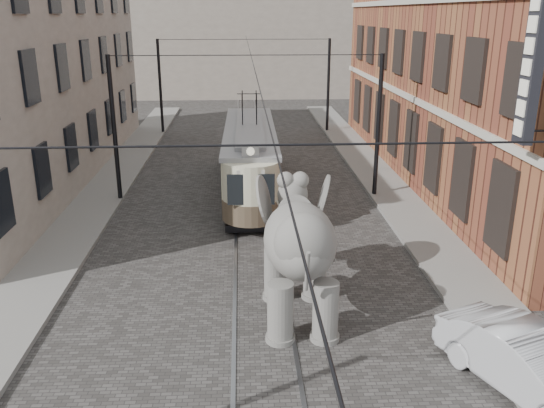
{
  "coord_description": "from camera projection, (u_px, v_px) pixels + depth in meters",
  "views": [
    {
      "loc": [
        -0.44,
        -17.0,
        7.53
      ],
      "look_at": [
        0.42,
        -0.94,
        2.1
      ],
      "focal_mm": 37.5,
      "sensor_mm": 36.0,
      "label": 1
    }
  ],
  "objects": [
    {
      "name": "sidewalk_left",
      "position": [
        55.0,
        258.0,
        18.16
      ],
      "size": [
        2.0,
        60.0,
        0.15
      ],
      "primitive_type": "cube",
      "color": "slate",
      "rests_on": "ground"
    },
    {
      "name": "stucco_building",
      "position": [
        9.0,
        71.0,
        25.82
      ],
      "size": [
        7.0,
        24.0,
        10.0
      ],
      "primitive_type": "cube",
      "color": "gray",
      "rests_on": "ground"
    },
    {
      "name": "ground",
      "position": [
        258.0,
        256.0,
        18.52
      ],
      "size": [
        120.0,
        120.0,
        0.0
      ],
      "primitive_type": "plane",
      "color": "#43403E"
    },
    {
      "name": "brick_building",
      "position": [
        493.0,
        48.0,
        25.67
      ],
      "size": [
        8.0,
        26.0,
        12.0
      ],
      "primitive_type": "cube",
      "color": "brown",
      "rests_on": "ground"
    },
    {
      "name": "sidewalk_right",
      "position": [
        438.0,
        250.0,
        18.8
      ],
      "size": [
        2.0,
        60.0,
        0.15
      ],
      "primitive_type": "cube",
      "color": "slate",
      "rests_on": "ground"
    },
    {
      "name": "distant_block",
      "position": [
        245.0,
        19.0,
        54.12
      ],
      "size": [
        28.0,
        10.0,
        14.0
      ],
      "primitive_type": "cube",
      "color": "gray",
      "rests_on": "ground"
    },
    {
      "name": "elephant",
      "position": [
        299.0,
        258.0,
        14.25
      ],
      "size": [
        3.07,
        5.53,
        3.38
      ],
      "primitive_type": null,
      "rotation": [
        0.0,
        0.0,
        -0.01
      ],
      "color": "slate",
      "rests_on": "ground"
    },
    {
      "name": "parked_car",
      "position": [
        528.0,
        363.0,
        11.7
      ],
      "size": [
        3.0,
        4.35,
        1.36
      ],
      "primitive_type": "imported",
      "rotation": [
        0.0,
        0.0,
        0.42
      ],
      "color": "#AFB0B4",
      "rests_on": "ground"
    },
    {
      "name": "tram",
      "position": [
        250.0,
        143.0,
        24.71
      ],
      "size": [
        2.36,
        10.89,
        4.31
      ],
      "primitive_type": null,
      "rotation": [
        0.0,
        0.0,
        -0.01
      ],
      "color": "beige",
      "rests_on": "ground"
    },
    {
      "name": "catenary",
      "position": [
        248.0,
        134.0,
        22.28
      ],
      "size": [
        11.0,
        30.2,
        6.0
      ],
      "primitive_type": null,
      "color": "black",
      "rests_on": "ground"
    },
    {
      "name": "tram_rails",
      "position": [
        258.0,
        256.0,
        18.51
      ],
      "size": [
        1.54,
        80.0,
        0.02
      ],
      "primitive_type": null,
      "color": "slate",
      "rests_on": "ground"
    }
  ]
}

